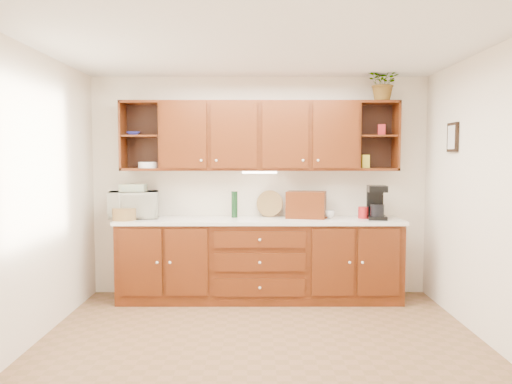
{
  "coord_description": "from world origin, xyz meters",
  "views": [
    {
      "loc": [
        -0.05,
        -4.24,
        1.65
      ],
      "look_at": [
        -0.04,
        1.15,
        1.27
      ],
      "focal_mm": 35.0,
      "sensor_mm": 36.0,
      "label": 1
    }
  ],
  "objects_px": {
    "bread_box": "(306,205)",
    "potted_plant": "(384,83)",
    "coffee_maker": "(376,203)",
    "microwave": "(134,205)"
  },
  "relations": [
    {
      "from": "microwave",
      "to": "potted_plant",
      "type": "relative_size",
      "value": 1.35
    },
    {
      "from": "bread_box",
      "to": "potted_plant",
      "type": "bearing_deg",
      "value": 13.8
    },
    {
      "from": "bread_box",
      "to": "coffee_maker",
      "type": "bearing_deg",
      "value": 5.98
    },
    {
      "from": "bread_box",
      "to": "potted_plant",
      "type": "height_order",
      "value": "potted_plant"
    },
    {
      "from": "microwave",
      "to": "coffee_maker",
      "type": "height_order",
      "value": "coffee_maker"
    },
    {
      "from": "bread_box",
      "to": "coffee_maker",
      "type": "relative_size",
      "value": 1.15
    },
    {
      "from": "coffee_maker",
      "to": "potted_plant",
      "type": "xyz_separation_m",
      "value": [
        0.09,
        0.11,
        1.37
      ]
    },
    {
      "from": "bread_box",
      "to": "potted_plant",
      "type": "distance_m",
      "value": 1.66
    },
    {
      "from": "potted_plant",
      "to": "coffee_maker",
      "type": "bearing_deg",
      "value": -129.69
    },
    {
      "from": "microwave",
      "to": "potted_plant",
      "type": "distance_m",
      "value": 3.21
    }
  ]
}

